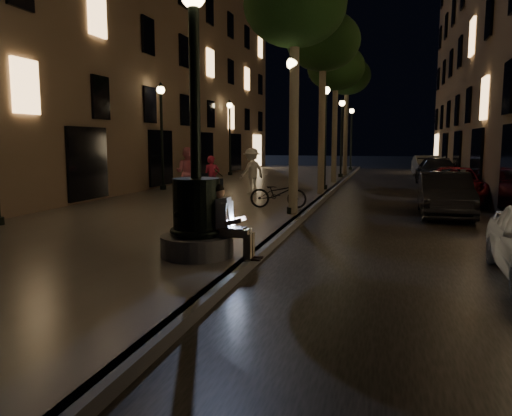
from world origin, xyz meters
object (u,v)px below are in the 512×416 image
(car_rear, at_px, (437,172))
(pedestrian_pink, at_px, (187,172))
(tree_third, at_px, (336,68))
(pedestrian_white, at_px, (252,171))
(tree_far, at_px, (347,77))
(seated_man_laptop, at_px, (227,220))
(car_fifth, at_px, (427,167))
(lamp_curb_b, at_px, (325,122))
(lamp_left_b, at_px, (161,122))
(tree_second, at_px, (323,43))
(lamp_curb_c, at_px, (342,127))
(tree_near, at_px, (295,7))
(pedestrian_red, at_px, (212,178))
(stroller, at_px, (211,186))
(bicycle, at_px, (278,193))
(fountain_lamppost, at_px, (197,204))
(lamp_left_c, at_px, (230,128))
(car_second, at_px, (445,195))
(lamp_curb_d, at_px, (351,130))
(lamp_curb_a, at_px, (292,113))
(car_third, at_px, (454,185))

(car_rear, bearing_deg, pedestrian_pink, -136.55)
(tree_third, relative_size, pedestrian_white, 3.78)
(tree_far, bearing_deg, tree_third, -90.76)
(seated_man_laptop, relative_size, car_fifth, 0.32)
(pedestrian_white, bearing_deg, lamp_curb_b, 165.54)
(lamp_left_b, relative_size, car_rear, 0.94)
(tree_second, bearing_deg, lamp_curb_c, 90.57)
(tree_near, distance_m, pedestrian_white, 8.00)
(pedestrian_red, relative_size, pedestrian_white, 0.87)
(seated_man_laptop, relative_size, car_rear, 0.28)
(stroller, bearing_deg, lamp_left_b, 153.64)
(car_rear, bearing_deg, lamp_left_b, -150.14)
(lamp_curb_c, xyz_separation_m, bicycle, (-0.66, -14.85, -2.54))
(car_rear, bearing_deg, fountain_lamppost, -108.09)
(tree_near, height_order, stroller, tree_near)
(car_fifth, bearing_deg, lamp_left_c, -166.37)
(tree_far, bearing_deg, pedestrian_pink, -108.68)
(fountain_lamppost, xyz_separation_m, car_second, (5.29, 7.99, -0.51))
(tree_near, distance_m, lamp_curb_b, 8.54)
(seated_man_laptop, bearing_deg, lamp_curb_d, 89.84)
(lamp_curb_d, bearing_deg, lamp_left_b, -111.53)
(tree_near, xyz_separation_m, stroller, (-3.44, 2.16, -5.44))
(lamp_curb_b, relative_size, pedestrian_white, 2.52)
(stroller, xyz_separation_m, car_rear, (8.73, 11.20, -0.05))
(tree_second, distance_m, pedestrian_pink, 7.58)
(tree_near, distance_m, lamp_curb_d, 24.19)
(lamp_curb_d, bearing_deg, pedestrian_pink, -103.25)
(lamp_left_c, bearing_deg, bicycle, -66.57)
(car_second, bearing_deg, lamp_curb_c, 108.72)
(pedestrian_pink, xyz_separation_m, bicycle, (4.17, -2.31, -0.49))
(tree_third, bearing_deg, lamp_curb_a, -90.00)
(seated_man_laptop, height_order, pedestrian_white, pedestrian_white)
(lamp_curb_d, height_order, car_rear, lamp_curb_d)
(tree_far, height_order, pedestrian_pink, tree_far)
(tree_second, distance_m, car_rear, 10.63)
(stroller, relative_size, car_fifth, 0.27)
(tree_third, xyz_separation_m, car_rear, (5.35, 1.36, -5.40))
(fountain_lamppost, distance_m, lamp_left_b, 13.75)
(tree_far, xyz_separation_m, bicycle, (-0.74, -16.85, -5.74))
(car_second, xyz_separation_m, pedestrian_white, (-7.36, 3.51, 0.45))
(tree_near, distance_m, car_third, 9.78)
(lamp_left_c, relative_size, car_second, 1.12)
(fountain_lamppost, xyz_separation_m, lamp_curb_d, (0.70, 30.00, 2.02))
(pedestrian_red, relative_size, pedestrian_pink, 0.84)
(pedestrian_white, height_order, bicycle, pedestrian_white)
(tree_far, height_order, pedestrian_red, tree_far)
(lamp_curb_b, height_order, lamp_curb_c, same)
(lamp_curb_b, height_order, pedestrian_red, lamp_curb_b)
(tree_third, relative_size, car_second, 1.68)
(tree_third, bearing_deg, tree_far, 89.24)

